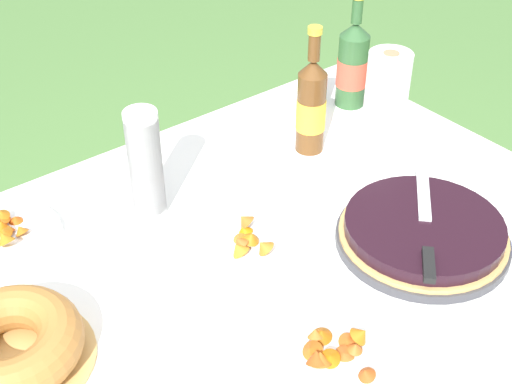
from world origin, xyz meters
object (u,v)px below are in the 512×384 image
Objects in this scene: cider_bottle_amber at (311,106)px; snack_plate_left at (240,244)px; snack_plate_right at (4,235)px; berry_tart at (423,233)px; snack_plate_near at (339,355)px; paper_towel_roll at (387,93)px; cider_bottle_green at (353,65)px; bundt_cake at (10,345)px; cup_stack at (146,164)px; serving_knife at (426,229)px.

snack_plate_left is (-0.36, -0.20, -0.11)m from cider_bottle_amber.
cider_bottle_amber is 0.75m from snack_plate_right.
berry_tart is 0.37m from snack_plate_near.
cider_bottle_amber is 0.69m from snack_plate_near.
cider_bottle_amber is at bearing 81.87° from berry_tart.
berry_tart is at bearing -98.13° from cider_bottle_amber.
snack_plate_left is at bearing -165.68° from paper_towel_roll.
cider_bottle_green reaches higher than berry_tart.
bundt_cake reaches higher than berry_tart.
paper_towel_roll is at bearing -12.95° from cider_bottle_amber.
berry_tart is 0.82m from bundt_cake.
bundt_cake reaches higher than snack_plate_near.
snack_plate_near is (0.03, -0.56, -0.11)m from cup_stack.
paper_towel_roll reaches higher than serving_knife.
cider_bottle_amber is at bearing -10.20° from snack_plate_right.
serving_knife is (-0.02, -0.02, 0.04)m from berry_tart.
paper_towel_roll is (0.66, -0.07, -0.02)m from cup_stack.
bundt_cake is (-0.79, 0.23, 0.01)m from berry_tart.
serving_knife is at bearing -136.87° from berry_tart.
bundt_cake is 0.35m from snack_plate_right.
snack_plate_near is at bearing 153.78° from serving_knife.
berry_tart is 1.41× the size of cup_stack.
bundt_cake is 1.11× the size of cup_stack.
cup_stack is (-0.36, 0.46, 0.06)m from serving_knife.
cup_stack reaches higher than berry_tart.
bundt_cake reaches higher than snack_plate_right.
paper_towel_roll is (1.06, 0.14, 0.07)m from bundt_cake.
cider_bottle_amber reaches higher than snack_plate_near.
paper_towel_roll is at bearing 14.32° from snack_plate_left.
serving_knife is 1.39× the size of snack_plate_near.
cider_bottle_amber is (0.08, 0.44, 0.06)m from serving_knife.
cup_stack is 1.13× the size of snack_plate_left.
cup_stack is 1.18× the size of paper_towel_roll.
berry_tart is 0.43m from cider_bottle_amber.
cider_bottle_green is at bearing 44.52° from snack_plate_near.
cup_stack is at bearing 173.70° from paper_towel_roll.
cider_bottle_amber is (-0.24, -0.10, 0.00)m from cider_bottle_green.
snack_plate_right is (-0.65, 0.57, -0.05)m from serving_knife.
paper_towel_roll is at bearing -10.82° from snack_plate_right.
berry_tart is 0.05m from serving_knife.
cup_stack reaches higher than snack_plate_left.
cider_bottle_amber is at bearing 28.23° from snack_plate_left.
berry_tart is 1.66× the size of paper_towel_roll.
snack_plate_left is 0.60m from paper_towel_roll.
cider_bottle_green is at bearing 15.09° from bundt_cake.
berry_tart is 1.14× the size of cider_bottle_green.
cider_bottle_amber is 1.34× the size of snack_plate_right.
cider_bottle_amber is at bearing 12.66° from bundt_cake.
snack_plate_left is (-0.28, 0.24, -0.05)m from serving_knife.
paper_towel_roll is at bearing -100.61° from cider_bottle_green.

